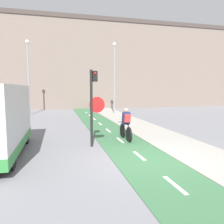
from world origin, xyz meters
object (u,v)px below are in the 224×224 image
traffic_light_pole (93,100)px  street_lamp_far (28,70)px  street_lamp_sidewalk (114,71)px  cyclist_near (126,125)px

traffic_light_pole → street_lamp_far: 13.58m
street_lamp_far → street_lamp_sidewalk: size_ratio=1.02×
street_lamp_sidewalk → cyclist_near: size_ratio=3.90×
traffic_light_pole → street_lamp_far: size_ratio=0.47×
traffic_light_pole → street_lamp_far: (-4.03, 12.78, 2.22)m
street_lamp_sidewalk → traffic_light_pole: bearing=-108.7°
street_lamp_far → street_lamp_sidewalk: 8.03m
street_lamp_far → cyclist_near: size_ratio=3.96×
street_lamp_sidewalk → street_lamp_far: bearing=170.8°
traffic_light_pole → street_lamp_sidewalk: size_ratio=0.47×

